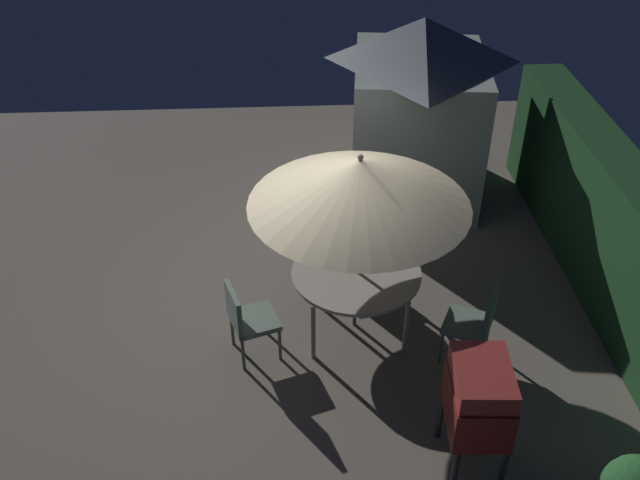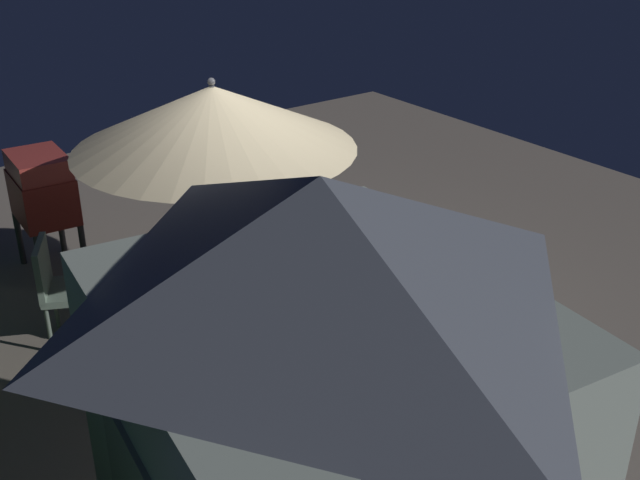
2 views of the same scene
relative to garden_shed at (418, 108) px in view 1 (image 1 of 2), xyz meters
The scene contains 10 objects.
ground_plane 3.32m from the garden_shed, 32.64° to the right, with size 11.00×11.00×0.00m, color #6B6056.
hedge_backdrop 3.21m from the garden_shed, 35.67° to the left, with size 6.27×0.55×1.65m.
garden_shed is the anchor object (origin of this frame).
patio_table 3.14m from the garden_shed, 21.07° to the right, with size 1.39×1.39×0.76m.
patio_umbrella 3.14m from the garden_shed, 21.07° to the right, with size 2.24×2.24×2.17m.
bbq_grill 4.81m from the garden_shed, ahead, with size 0.73×0.54×1.20m.
chair_near_shed 2.35m from the garden_shed, 38.52° to the right, with size 0.56×0.56×0.90m.
chair_far_side 4.07m from the garden_shed, 34.86° to the right, with size 0.58×0.59×0.90m.
chair_toward_hedge 3.55m from the garden_shed, ahead, with size 0.62×0.62×0.90m.
person_in_red 2.33m from the garden_shed, 36.82° to the right, with size 0.31×0.39×1.26m.
Camera 1 is at (6.19, -0.18, 5.40)m, focal length 39.59 mm.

